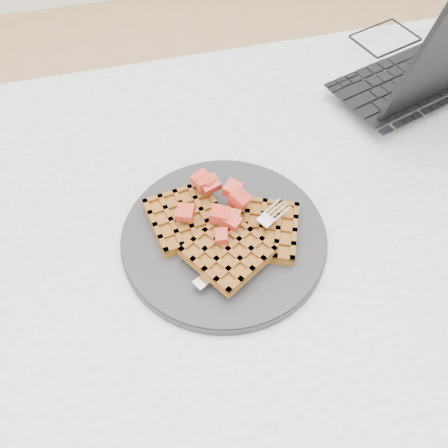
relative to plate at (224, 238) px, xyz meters
The scene contains 7 objects.
ground 0.76m from the plate, 25.53° to the left, with size 4.00×4.00×0.00m, color tan.
table 0.14m from the plate, 25.53° to the left, with size 1.20×0.80×0.75m.
plate is the anchor object (origin of this frame).
waffles 0.02m from the plate, 87.49° to the right, with size 0.21×0.19×0.03m.
strawberry_pile 0.05m from the plate, 90.00° to the left, with size 0.15×0.15×0.02m, color maroon, non-canonical shape.
fork 0.04m from the plate, 44.64° to the right, with size 0.02×0.18×0.02m, color silver, non-canonical shape.
laptop 0.51m from the plate, 32.07° to the left, with size 0.42×0.36×0.25m.
Camera 1 is at (-0.17, -0.41, 1.32)m, focal length 40.00 mm.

